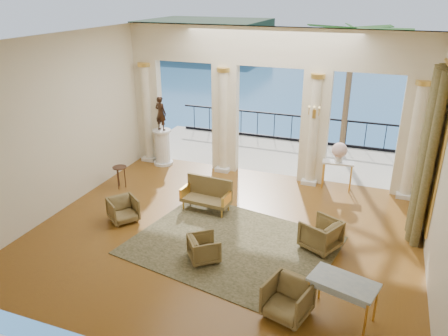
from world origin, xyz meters
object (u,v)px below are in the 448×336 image
at_px(console_table, 338,166).
at_px(side_table, 120,170).
at_px(armchair_a, 123,209).
at_px(armchair_c, 321,233).
at_px(settee, 207,194).
at_px(pedestal, 163,148).
at_px(game_table, 343,285).
at_px(statue, 161,113).
at_px(armchair_b, 288,298).
at_px(armchair_d, 204,247).

xyz_separation_m(console_table, side_table, (-5.98, -2.18, -0.13)).
xyz_separation_m(armchair_a, armchair_c, (4.88, 0.49, 0.05)).
height_order(armchair_a, armchair_c, armchair_c).
xyz_separation_m(settee, pedestal, (-2.64, 2.48, 0.14)).
xyz_separation_m(game_table, console_table, (-0.78, 5.55, -0.01)).
bearing_deg(side_table, armchair_a, -55.27).
distance_m(pedestal, statue, 1.18).
bearing_deg(console_table, pedestal, 174.82).
bearing_deg(armchair_b, side_table, 163.58).
bearing_deg(armchair_c, game_table, 44.52).
distance_m(pedestal, console_table, 5.70).
bearing_deg(statue, settee, 147.34).
distance_m(armchair_c, pedestal, 6.66).
relative_size(armchair_a, side_table, 1.03).
bearing_deg(statue, pedestal, -0.00).
bearing_deg(settee, armchair_d, -65.01).
bearing_deg(armchair_b, game_table, 32.80).
relative_size(armchair_d, pedestal, 0.53).
distance_m(armchair_b, side_table, 6.90).
bearing_deg(armchair_c, statue, -93.61).
bearing_deg(armchair_d, side_table, 17.41).
bearing_deg(side_table, pedestal, 82.48).
height_order(pedestal, statue, statue).
height_order(armchair_d, statue, statue).
bearing_deg(settee, statue, 140.89).
distance_m(armchair_d, side_table, 4.57).
height_order(armchair_b, settee, settee).
relative_size(armchair_d, settee, 0.47).
height_order(armchair_c, armchair_d, armchair_c).
height_order(armchair_b, game_table, game_table).
distance_m(armchair_a, statue, 4.17).
relative_size(armchair_b, side_table, 1.16).
xyz_separation_m(armchair_d, game_table, (2.99, -0.80, 0.39)).
height_order(armchair_c, statue, statue).
xyz_separation_m(settee, game_table, (3.84, -3.02, 0.28)).
distance_m(armchair_c, settee, 3.24).
height_order(game_table, statue, statue).
relative_size(armchair_c, settee, 0.57).
relative_size(game_table, statue, 1.14).
height_order(armchair_a, armchair_d, armchair_a).
xyz_separation_m(game_table, pedestal, (-6.48, 5.50, -0.13)).
bearing_deg(armchair_d, console_table, -63.28).
distance_m(pedestal, side_table, 2.15).
xyz_separation_m(game_table, side_table, (-6.76, 3.37, -0.14)).
bearing_deg(armchair_b, console_table, 104.26).
relative_size(console_table, side_table, 1.38).
bearing_deg(armchair_b, armchair_c, 100.92).
bearing_deg(side_table, armchair_b, -31.96).
distance_m(settee, game_table, 4.89).
relative_size(armchair_b, game_table, 0.60).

